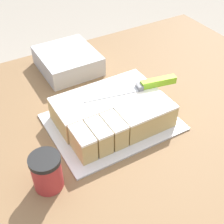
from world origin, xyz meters
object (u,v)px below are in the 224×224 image
cake_board (112,122)px  coffee_cup (47,172)px  knife (148,85)px  storage_box (69,60)px  cake (112,111)px

cake_board → coffee_cup: 0.28m
knife → storage_box: bearing=-58.7°
cake_board → cake: cake is taller
cake_board → coffee_cup: (-0.25, -0.12, 0.05)m
cake_board → cake: bearing=34.6°
coffee_cup → cake_board: bearing=25.5°
cake_board → knife: knife is taller
cake_board → storage_box: (0.01, 0.34, 0.03)m
cake → storage_box: bearing=88.1°
cake → knife: bearing=3.4°
knife → storage_box: knife is taller
storage_box → cake_board: bearing=-92.3°
cake_board → storage_box: storage_box is taller
storage_box → coffee_cup: bearing=-119.7°
cake_board → coffee_cup: size_ratio=3.74×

